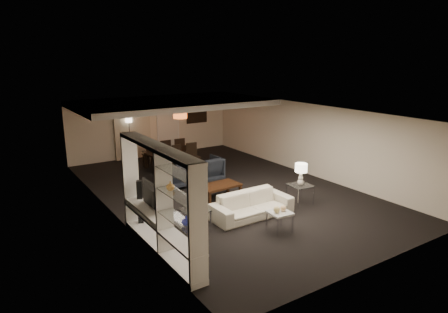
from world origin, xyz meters
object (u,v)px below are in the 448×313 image
vase_amber (170,186)px  chair_nm (179,159)px  side_table_left (195,221)px  marble_table (280,222)px  chair_fr (178,150)px  side_table_right (300,194)px  floor_speaker (140,204)px  sofa (252,205)px  table_lamp_left (194,197)px  armchair_left (175,175)px  armchair_right (207,169)px  television (148,196)px  chair_nl (164,161)px  chair_nr (194,157)px  vase_blue (186,221)px  pendant_light (180,115)px  coffee_table (219,192)px  table_lamp_right (301,174)px  dining_table (171,159)px  chair_fm (164,152)px  chair_fl (149,154)px

vase_amber → chair_nm: 6.67m
side_table_left → chair_nm: 5.15m
marble_table → side_table_left: bearing=147.1°
chair_fr → side_table_right: bearing=99.3°
floor_speaker → chair_nm: (2.97, 3.79, -0.11)m
sofa → table_lamp_left: table_lamp_left is taller
armchair_left → armchair_right: bearing=179.0°
television → chair_nl: size_ratio=1.06×
chair_nr → chair_fr: bearing=93.9°
side_table_left → chair_nm: size_ratio=0.62×
table_lamp_left → vase_blue: (-1.09, -1.68, 0.28)m
pendant_light → side_table_right: bearing=-81.1°
marble_table → chair_nr: size_ratio=0.52×
coffee_table → marble_table: marble_table is taller
pendant_light → television: bearing=-123.4°
table_lamp_right → dining_table: bearing=104.7°
chair_fm → floor_speaker: bearing=61.2°
coffee_table → chair_fl: size_ratio=1.24×
armchair_right → vase_amber: vase_amber is taller
television → vase_blue: 1.90m
armchair_right → television: bearing=40.2°
sofa → floor_speaker: size_ratio=1.84×
dining_table → armchair_left: bearing=-115.3°
armchair_right → chair_fm: bearing=-85.8°
floor_speaker → armchair_left: bearing=72.7°
sofa → table_lamp_right: 1.79m
table_lamp_right → vase_amber: (-4.49, -1.05, 0.77)m
pendant_light → armchair_right: (-0.22, -2.33, -1.51)m
floor_speaker → dining_table: bearing=80.6°
coffee_table → television: 3.20m
vase_blue → chair_fr: bearing=64.6°
armchair_left → chair_fl: (0.28, 2.75, 0.08)m
dining_table → chair_fm: (-0.00, 0.65, 0.16)m
chair_nl → chair_fr: same height
sofa → dining_table: size_ratio=1.18×
coffee_table → chair_fm: size_ratio=1.24×
sofa → vase_blue: bearing=-149.1°
coffee_table → pendant_light: bearing=78.6°
armchair_left → table_lamp_right: size_ratio=1.44×
chair_nr → chair_fm: size_ratio=1.00×
coffee_table → marble_table: 2.70m
pendant_light → dining_table: size_ratio=0.28×
chair_nl → vase_amber: bearing=-114.3°
chair_fm → dining_table: bearing=91.5°
armchair_right → floor_speaker: floor_speaker is taller
chair_fm → chair_nm: bearing=91.5°
armchair_right → table_lamp_right: bearing=106.1°
table_lamp_left → marble_table: table_lamp_left is taller
armchair_right → dining_table: size_ratio=0.48×
pendant_light → chair_fm: (-0.53, 0.42, -1.43)m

